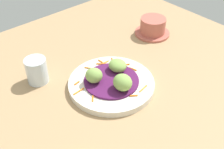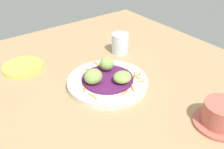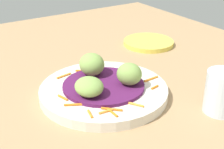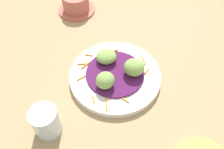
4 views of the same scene
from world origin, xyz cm
name	(u,v)px [view 2 (image 2 of 4)]	position (x,y,z in cm)	size (l,w,h in cm)	color
table_surface	(100,95)	(0.00, 0.00, 1.00)	(110.00, 110.00, 2.00)	tan
main_plate	(108,82)	(-1.90, 4.28, 2.94)	(24.90, 24.90, 1.88)	silver
cabbage_bed	(108,79)	(-1.90, 4.28, 4.20)	(15.84, 15.84, 0.64)	#51194C
carrot_garnish	(118,78)	(-0.57, 7.31, 4.08)	(21.16, 19.84, 0.40)	orange
guac_scoop_left	(93,76)	(-2.16, -0.64, 6.78)	(5.01, 5.49, 4.52)	#84A851
guac_scoop_center	(122,77)	(2.49, 6.50, 6.18)	(5.60, 5.09, 3.32)	#84A851
guac_scoop_right	(107,64)	(-6.02, 6.97, 6.66)	(4.86, 4.59, 4.28)	#84A851
side_plate_small	(23,67)	(-27.16, -13.27, 2.59)	(13.67, 13.67, 1.18)	#E0CC4C
terracotta_bowl	(221,115)	(29.05, 16.56, 4.91)	(12.84, 12.84, 6.41)	#B75B4C
water_glass	(120,44)	(-16.50, 20.54, 5.83)	(6.25, 6.25, 7.67)	silver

